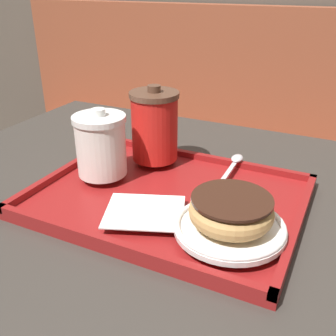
{
  "coord_description": "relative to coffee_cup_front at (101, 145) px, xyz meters",
  "views": [
    {
      "loc": [
        0.29,
        -0.51,
        1.09
      ],
      "look_at": [
        0.03,
        0.02,
        0.81
      ],
      "focal_mm": 42.0,
      "sensor_mm": 36.0,
      "label": 1
    }
  ],
  "objects": [
    {
      "name": "donut_chocolate_glazed",
      "position": [
        0.27,
        -0.07,
        -0.02
      ],
      "size": [
        0.12,
        0.12,
        0.04
      ],
      "color": "tan",
      "rests_on": "plate_with_chocolate_donut"
    },
    {
      "name": "booth_bench",
      "position": [
        -0.19,
        0.85,
        -0.51
      ],
      "size": [
        1.7,
        0.44,
        1.0
      ],
      "color": "brown",
      "rests_on": "ground_plane"
    },
    {
      "name": "coffee_cup_rear",
      "position": [
        0.05,
        0.1,
        0.01
      ],
      "size": [
        0.09,
        0.09,
        0.14
      ],
      "color": "red",
      "rests_on": "serving_tray"
    },
    {
      "name": "plate_with_chocolate_donut",
      "position": [
        0.27,
        -0.07,
        -0.05
      ],
      "size": [
        0.16,
        0.16,
        0.01
      ],
      "color": "white",
      "rests_on": "serving_tray"
    },
    {
      "name": "napkin_paper",
      "position": [
        0.13,
        -0.08,
        -0.05
      ],
      "size": [
        0.15,
        0.14,
        0.0
      ],
      "rotation": [
        0.0,
        0.0,
        0.37
      ],
      "color": "white",
      "rests_on": "serving_tray"
    },
    {
      "name": "cafe_table",
      "position": [
        0.1,
        -0.02,
        -0.25
      ],
      "size": [
        0.99,
        0.88,
        0.74
      ],
      "color": "#38332D",
      "rests_on": "ground_plane"
    },
    {
      "name": "coffee_cup_front",
      "position": [
        0.0,
        0.0,
        0.0
      ],
      "size": [
        0.09,
        0.09,
        0.12
      ],
      "color": "white",
      "rests_on": "serving_tray"
    },
    {
      "name": "serving_tray",
      "position": [
        0.13,
        -0.0,
        -0.07
      ],
      "size": [
        0.44,
        0.33,
        0.02
      ],
      "color": "maroon",
      "rests_on": "cafe_table"
    },
    {
      "name": "spoon",
      "position": [
        0.21,
        0.13,
        -0.05
      ],
      "size": [
        0.02,
        0.17,
        0.01
      ],
      "rotation": [
        0.0,
        0.0,
        1.6
      ],
      "color": "silver",
      "rests_on": "serving_tray"
    }
  ]
}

